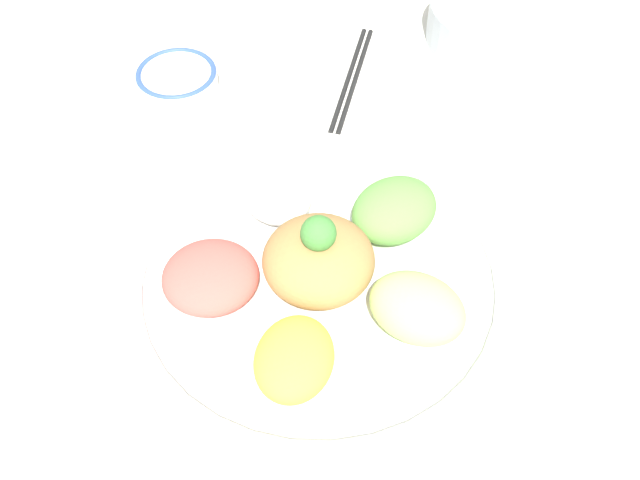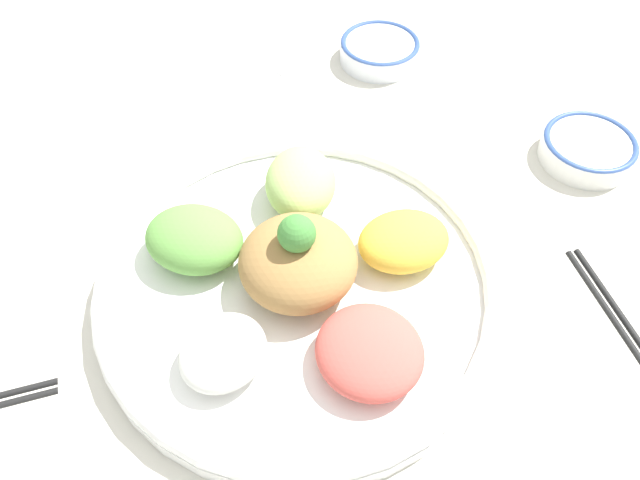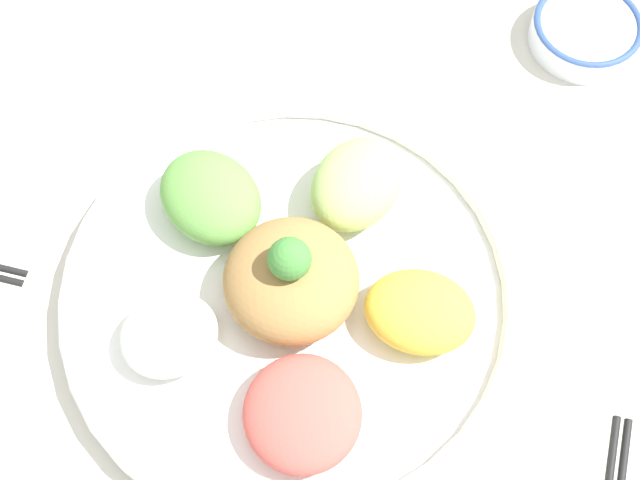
% 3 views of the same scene
% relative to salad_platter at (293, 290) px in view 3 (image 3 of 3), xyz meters
% --- Properties ---
extents(ground_plane, '(2.40, 2.40, 0.00)m').
position_rel_salad_platter_xyz_m(ground_plane, '(0.02, -0.01, -0.03)').
color(ground_plane, silver).
extents(salad_platter, '(0.42, 0.42, 0.12)m').
position_rel_salad_platter_xyz_m(salad_platter, '(0.00, 0.00, 0.00)').
color(salad_platter, white).
rests_on(salad_platter, ground_plane).
extents(rice_bowl_blue, '(0.11, 0.11, 0.03)m').
position_rel_salad_platter_xyz_m(rice_bowl_blue, '(-0.40, -0.14, -0.01)').
color(rice_bowl_blue, white).
rests_on(rice_bowl_blue, ground_plane).
extents(serving_spoon_extra, '(0.12, 0.07, 0.01)m').
position_rel_salad_platter_xyz_m(serving_spoon_extra, '(-0.29, -0.24, -0.02)').
color(serving_spoon_extra, white).
rests_on(serving_spoon_extra, ground_plane).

